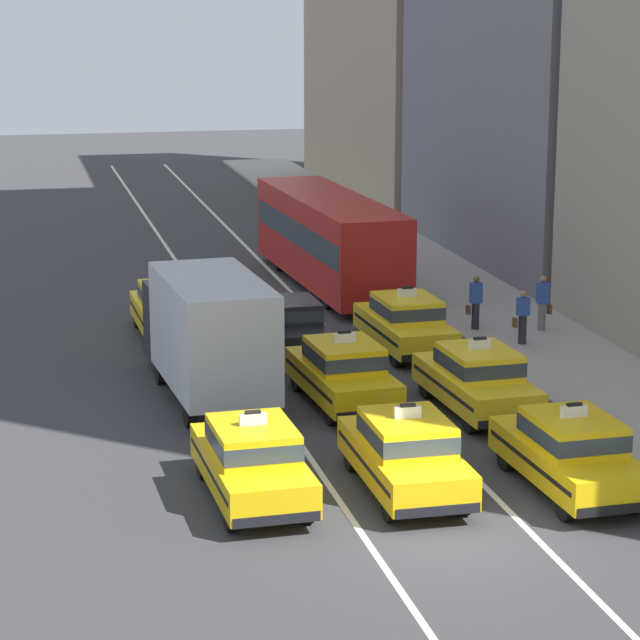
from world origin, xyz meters
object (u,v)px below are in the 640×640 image
Objects in this scene: bus_right_fourth at (329,236)px; pedestrian_by_storefront at (475,302)px; pedestrian_near_crosswalk at (543,303)px; taxi_left_nearest at (252,460)px; box_truck_left_second at (207,330)px; taxi_center_second at (343,372)px; taxi_right_third at (406,322)px; pedestrian_mid_block at (522,317)px; taxi_left_third at (168,309)px; taxi_right_second at (477,379)px; taxi_center_nearest at (406,452)px; sedan_center_third at (289,324)px; taxi_right_nearest at (570,451)px.

pedestrian_by_storefront is (2.75, -7.74, -0.84)m from bus_right_fourth.
pedestrian_near_crosswalk is 2.03m from pedestrian_by_storefront.
box_truck_left_second reaches higher than taxi_left_nearest.
box_truck_left_second is 11.71m from pedestrian_near_crosswalk.
pedestrian_near_crosswalk is at bearing -60.67° from bus_right_fourth.
box_truck_left_second is at bearing 154.39° from taxi_center_second.
pedestrian_by_storefront is (2.69, 1.61, 0.10)m from taxi_right_third.
taxi_right_third is 3.14m from pedestrian_by_storefront.
pedestrian_mid_block is at bearing 46.50° from taxi_left_nearest.
taxi_left_third is at bearing 92.03° from box_truck_left_second.
taxi_center_second is 3.37m from taxi_right_second.
taxi_center_nearest is at bearing -77.38° from taxi_left_third.
taxi_right_nearest reaches higher than sedan_center_third.
taxi_center_second is at bearing -87.26° from sedan_center_third.
taxi_right_third reaches higher than pedestrian_mid_block.
taxi_left_third reaches higher than sedan_center_third.
taxi_center_nearest is at bearing -69.32° from box_truck_left_second.
bus_right_fourth is at bearing 109.69° from pedestrian_mid_block.
taxi_center_second is at bearing 87.84° from taxi_center_nearest.
taxi_left_nearest and taxi_right_second have the same top height.
bus_right_fourth is at bearing 43.50° from taxi_left_third.
sedan_center_third is 0.94× the size of taxi_right_third.
taxi_left_nearest is 14.39m from pedestrian_mid_block.
taxi_center_nearest and taxi_right_second have the same top height.
bus_right_fourth is at bearing 119.33° from pedestrian_near_crosswalk.
taxi_right_nearest is (6.56, -15.05, 0.00)m from taxi_left_third.
pedestrian_near_crosswalk is at bearing 36.81° from taxi_center_second.
taxi_left_third is at bearing 102.62° from taxi_center_nearest.
pedestrian_mid_block is (3.43, -0.40, 0.07)m from taxi_right_third.
taxi_right_nearest is 1.00× the size of taxi_right_third.
taxi_left_nearest is at bearing -107.64° from bus_right_fourth.
box_truck_left_second reaches higher than bus_right_fourth.
taxi_right_second is at bearing -55.08° from taxi_left_third.
taxi_right_second is at bearing 56.31° from taxi_center_nearest.
bus_right_fourth reaches higher than taxi_center_nearest.
taxi_right_nearest is 2.77× the size of pedestrian_by_storefront.
taxi_right_nearest is at bearing -8.42° from taxi_left_nearest.
box_truck_left_second is at bearing 155.18° from taxi_right_second.
taxi_center_nearest is (2.98, -7.89, -0.90)m from box_truck_left_second.
taxi_right_second is (3.32, 4.98, 0.00)m from taxi_center_nearest.
taxi_left_nearest is 0.65× the size of box_truck_left_second.
sedan_center_third is 2.55× the size of pedestrian_near_crosswalk.
taxi_right_third is at bearing -149.15° from pedestrian_by_storefront.
box_truck_left_second reaches higher than taxi_right_third.
taxi_right_second is 1.00× the size of taxi_right_third.
pedestrian_near_crosswalk is at bearing -11.34° from taxi_left_third.
pedestrian_by_storefront is (-1.94, 0.60, -0.02)m from pedestrian_near_crosswalk.
taxi_left_third and taxi_right_second have the same top height.
taxi_center_nearest is 1.06× the size of sedan_center_third.
taxi_right_second is (3.34, -6.79, 0.03)m from sedan_center_third.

